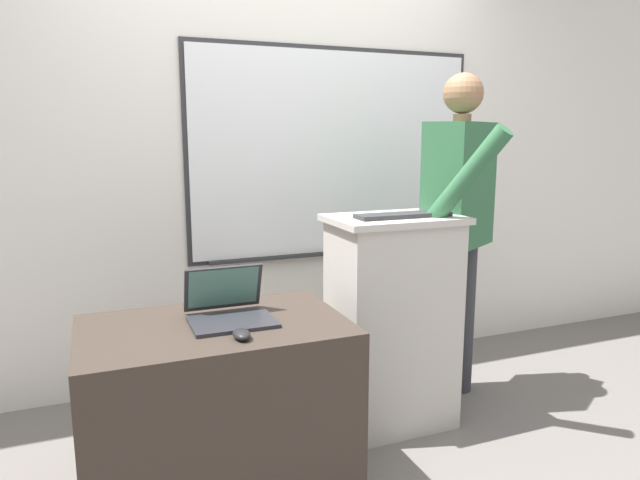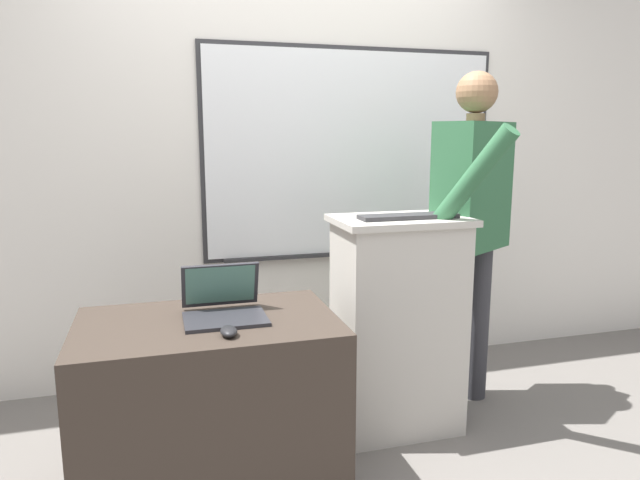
# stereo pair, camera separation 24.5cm
# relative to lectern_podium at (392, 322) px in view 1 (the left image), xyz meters

# --- Properties ---
(back_wall) EXTENTS (6.40, 0.17, 2.94)m
(back_wall) POSITION_rel_lectern_podium_xyz_m (-0.29, 0.88, 0.94)
(back_wall) COLOR silver
(back_wall) RESTS_ON ground_plane
(lectern_podium) EXTENTS (0.61, 0.41, 1.04)m
(lectern_podium) POSITION_rel_lectern_podium_xyz_m (0.00, 0.00, 0.00)
(lectern_podium) COLOR #BCB7AD
(lectern_podium) RESTS_ON ground_plane
(side_desk) EXTENTS (1.00, 0.63, 0.71)m
(side_desk) POSITION_rel_lectern_podium_xyz_m (-0.91, -0.25, -0.17)
(side_desk) COLOR #382D26
(side_desk) RESTS_ON ground_plane
(person_presenter) EXTENTS (0.61, 0.73, 1.72)m
(person_presenter) POSITION_rel_lectern_podium_xyz_m (0.44, 0.11, 0.48)
(person_presenter) COLOR #333338
(person_presenter) RESTS_ON ground_plane
(laptop) EXTENTS (0.31, 0.30, 0.20)m
(laptop) POSITION_rel_lectern_podium_xyz_m (-0.85, -0.21, 0.24)
(laptop) COLOR #28282D
(laptop) RESTS_ON side_desk
(wireless_keyboard) EXTENTS (0.46, 0.12, 0.02)m
(wireless_keyboard) POSITION_rel_lectern_podium_xyz_m (0.02, -0.05, 0.53)
(wireless_keyboard) COLOR #2D2D30
(wireless_keyboard) RESTS_ON lectern_podium
(computer_mouse_by_laptop) EXTENTS (0.06, 0.10, 0.03)m
(computer_mouse_by_laptop) POSITION_rel_lectern_podium_xyz_m (-0.85, -0.45, 0.20)
(computer_mouse_by_laptop) COLOR black
(computer_mouse_by_laptop) RESTS_ON side_desk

